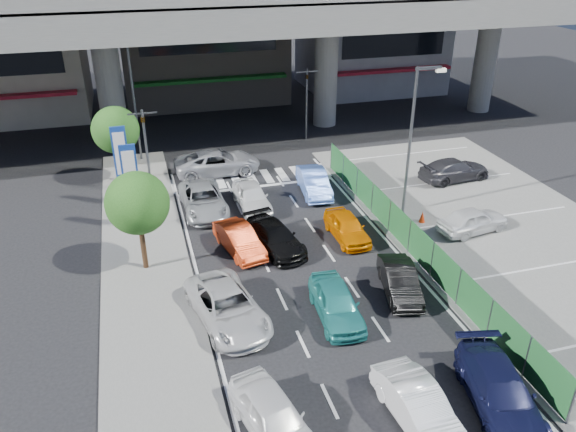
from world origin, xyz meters
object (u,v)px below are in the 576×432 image
object	(u,v)px
signboard_near	(130,176)
tree_far	(115,130)
hatch_white_back_mid	(419,407)
taxi_orange_left	(239,240)
sedan_white_mid_left	(228,307)
taxi_teal_mid	(336,303)
street_lamp_right	(414,130)
signboard_far	(121,156)
taxi_orange_right	(347,227)
tree_near	(137,203)
parked_sedan_dgrey	(454,170)
minivan_navy_back	(500,391)
hatch_black_mid_right	(400,281)
traffic_light_right	(307,87)
street_lamp_left	(136,90)
van_white_back_left	(274,417)
sedan_white_front_mid	(252,196)
crossing_wagon_silver	(217,162)
kei_truck_front_right	(314,182)
sedan_black_mid	(275,237)
traffic_light_left	(144,132)
parked_sedan_white	(473,220)
traffic_cone	(422,217)
wagon_silver_front_left	(203,200)

from	to	relation	value
signboard_near	tree_far	world-z (taller)	tree_far
hatch_white_back_mid	taxi_orange_left	bearing A→B (deg)	100.42
sedan_white_mid_left	taxi_teal_mid	size ratio (longest dim) A/B	1.24
street_lamp_right	signboard_far	xyz separation A→B (m)	(-14.77, 4.99, -1.71)
taxi_orange_right	street_lamp_right	bearing A→B (deg)	22.54
tree_near	parked_sedan_dgrey	xyz separation A→B (m)	(19.01, 5.17, -2.66)
minivan_navy_back	sedan_white_mid_left	world-z (taller)	sedan_white_mid_left
street_lamp_right	hatch_black_mid_right	bearing A→B (deg)	-118.64
traffic_light_right	street_lamp_left	xyz separation A→B (m)	(-11.83, -1.00, 0.83)
minivan_navy_back	street_lamp_right	bearing A→B (deg)	87.84
van_white_back_left	taxi_teal_mid	size ratio (longest dim) A/B	1.01
sedan_white_front_mid	crossing_wagon_silver	world-z (taller)	crossing_wagon_silver
minivan_navy_back	signboard_far	bearing A→B (deg)	133.26
hatch_black_mid_right	kei_truck_front_right	bearing A→B (deg)	104.85
traffic_light_right	sedan_black_mid	size ratio (longest dim) A/B	1.21
tree_near	sedan_white_mid_left	world-z (taller)	tree_near
taxi_orange_left	crossing_wagon_silver	distance (m)	9.94
traffic_light_left	kei_truck_front_right	size ratio (longest dim) A/B	1.24
sedan_white_mid_left	signboard_near	bearing A→B (deg)	98.66
hatch_white_back_mid	parked_sedan_white	size ratio (longest dim) A/B	1.04
sedan_black_mid	traffic_cone	xyz separation A→B (m)	(8.20, 0.40, -0.24)
signboard_far	minivan_navy_back	distance (m)	21.97
minivan_navy_back	parked_sedan_white	world-z (taller)	parked_sedan_white
taxi_teal_mid	sedan_black_mid	world-z (taller)	taxi_teal_mid
taxi_teal_mid	minivan_navy_back	bearing A→B (deg)	-56.33
street_lamp_left	taxi_teal_mid	bearing A→B (deg)	-71.74
parked_sedan_dgrey	van_white_back_left	bearing A→B (deg)	129.29
traffic_light_left	taxi_orange_left	distance (m)	9.06
crossing_wagon_silver	kei_truck_front_right	bearing A→B (deg)	-134.38
traffic_light_right	sedan_white_mid_left	xyz separation A→B (m)	(-9.56, -19.83, -3.25)
taxi_teal_mid	taxi_orange_left	bearing A→B (deg)	117.56
street_lamp_left	parked_sedan_dgrey	world-z (taller)	street_lamp_left
hatch_white_back_mid	parked_sedan_white	bearing A→B (deg)	45.84
wagon_silver_front_left	parked_sedan_white	xyz separation A→B (m)	(12.95, -6.25, 0.03)
signboard_far	sedan_black_mid	distance (m)	9.94
traffic_light_right	street_lamp_right	distance (m)	13.13
taxi_orange_left	sedan_white_front_mid	size ratio (longest dim) A/B	0.94
hatch_white_back_mid	crossing_wagon_silver	world-z (taller)	crossing_wagon_silver
hatch_black_mid_right	traffic_cone	size ratio (longest dim) A/B	5.90
sedan_black_mid	sedan_white_front_mid	distance (m)	4.71
van_white_back_left	sedan_white_mid_left	distance (m)	5.95
taxi_orange_right	crossing_wagon_silver	size ratio (longest dim) A/B	0.68
traffic_light_left	tree_far	world-z (taller)	traffic_light_left
minivan_navy_back	sedan_white_mid_left	xyz separation A→B (m)	(-7.68, 6.90, 0.01)
signboard_near	hatch_black_mid_right	size ratio (longest dim) A/B	1.25
street_lamp_right	tree_near	world-z (taller)	street_lamp_right
signboard_near	hatch_white_back_mid	bearing A→B (deg)	-62.86
taxi_orange_left	kei_truck_front_right	world-z (taller)	kei_truck_front_right
street_lamp_left	traffic_cone	xyz separation A→B (m)	(13.74, -13.41, -4.39)
kei_truck_front_right	parked_sedan_white	bearing A→B (deg)	-41.36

